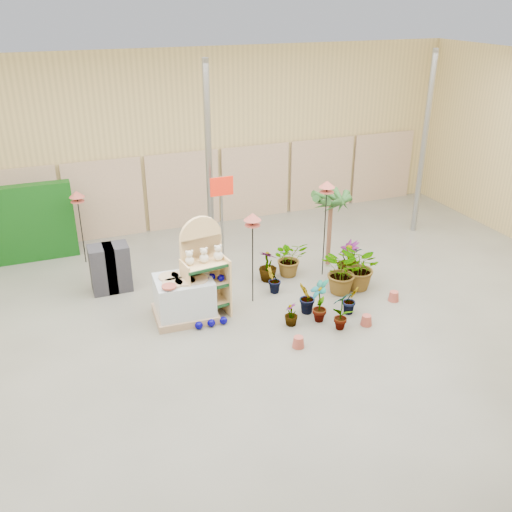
{
  "coord_description": "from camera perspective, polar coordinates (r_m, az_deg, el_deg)",
  "views": [
    {
      "loc": [
        -3.35,
        -7.88,
        5.71
      ],
      "look_at": [
        0.3,
        1.5,
        1.0
      ],
      "focal_mm": 40.0,
      "sensor_mm": 36.0,
      "label": 1
    }
  ],
  "objects": [
    {
      "name": "potted_plant_0",
      "position": [
        10.77,
        6.36,
        -4.43
      ],
      "size": [
        0.39,
        0.51,
        0.86
      ],
      "primitive_type": "imported",
      "rotation": [
        0.0,
        0.0,
        4.52
      ],
      "color": "#214B1C",
      "rests_on": "ground"
    },
    {
      "name": "potted_plant_4",
      "position": [
        12.73,
        9.75,
        -0.33
      ],
      "size": [
        0.35,
        0.24,
        0.65
      ],
      "primitive_type": "imported",
      "rotation": [
        0.0,
        0.0,
        3.11
      ],
      "color": "#214B1C",
      "rests_on": "ground"
    },
    {
      "name": "palm",
      "position": [
        12.6,
        7.53,
        5.63
      ],
      "size": [
        0.7,
        0.7,
        1.83
      ],
      "color": "brown",
      "rests_on": "ground"
    },
    {
      "name": "potted_plant_2",
      "position": [
        11.77,
        8.72,
        -1.63
      ],
      "size": [
        0.82,
        0.93,
        0.96
      ],
      "primitive_type": "imported",
      "rotation": [
        0.0,
        0.0,
        4.81
      ],
      "color": "#214B1C",
      "rests_on": "ground"
    },
    {
      "name": "gazing_balls_floor",
      "position": [
        10.81,
        -4.65,
        -6.44
      ],
      "size": [
        0.63,
        0.39,
        0.15
      ],
      "color": "#030069",
      "rests_on": "ground"
    },
    {
      "name": "offer_sign",
      "position": [
        12.13,
        -3.43,
        5.06
      ],
      "size": [
        0.5,
        0.08,
        2.2
      ],
      "color": "gray",
      "rests_on": "ground"
    },
    {
      "name": "potted_plant_1",
      "position": [
        11.02,
        5.1,
        -4.21
      ],
      "size": [
        0.46,
        0.48,
        0.68
      ],
      "primitive_type": "imported",
      "rotation": [
        0.0,
        0.0,
        4.11
      ],
      "color": "#214B1C",
      "rests_on": "ground"
    },
    {
      "name": "bird_table_front",
      "position": [
        10.8,
        -0.35,
        3.63
      ],
      "size": [
        0.34,
        0.34,
        1.9
      ],
      "color": "black",
      "rests_on": "ground"
    },
    {
      "name": "potted_plant_3",
      "position": [
        12.38,
        9.23,
        -0.45
      ],
      "size": [
        0.51,
        0.51,
        0.89
      ],
      "primitive_type": "imported",
      "rotation": [
        0.0,
        0.0,
        4.75
      ],
      "color": "#214B1C",
      "rests_on": "ground"
    },
    {
      "name": "potted_plant_10",
      "position": [
        11.99,
        10.47,
        -1.11
      ],
      "size": [
        0.88,
        0.99,
        1.01
      ],
      "primitive_type": "imported",
      "rotation": [
        0.0,
        0.0,
        4.82
      ],
      "color": "#214B1C",
      "rests_on": "ground"
    },
    {
      "name": "potted_plant_9",
      "position": [
        11.17,
        9.44,
        -4.34
      ],
      "size": [
        0.33,
        0.27,
        0.58
      ],
      "primitive_type": "imported",
      "rotation": [
        0.0,
        0.0,
        0.03
      ],
      "color": "#214B1C",
      "rests_on": "ground"
    },
    {
      "name": "potted_plant_8",
      "position": [
        10.6,
        8.54,
        -5.35
      ],
      "size": [
        0.48,
        0.38,
        0.79
      ],
      "primitive_type": "imported",
      "rotation": [
        0.0,
        0.0,
        3.42
      ],
      "color": "#214B1C",
      "rests_on": "ground"
    },
    {
      "name": "pallet_stack",
      "position": [
        10.92,
        -7.17,
        -4.16
      ],
      "size": [
        1.21,
        1.02,
        0.86
      ],
      "rotation": [
        0.0,
        0.0,
        -0.05
      ],
      "color": "#9B7D60",
      "rests_on": "ground"
    },
    {
      "name": "potted_plant_11",
      "position": [
        12.21,
        1.2,
        -0.95
      ],
      "size": [
        0.56,
        0.56,
        0.71
      ],
      "primitive_type": "imported",
      "rotation": [
        0.0,
        0.0,
        2.28
      ],
      "color": "#214B1C",
      "rests_on": "ground"
    },
    {
      "name": "bird_table_right",
      "position": [
        11.93,
        7.11,
        6.79
      ],
      "size": [
        0.34,
        0.34,
        2.16
      ],
      "color": "black",
      "rests_on": "ground"
    },
    {
      "name": "room",
      "position": [
        10.04,
        -0.38,
        4.69
      ],
      "size": [
        15.2,
        12.1,
        4.7
      ],
      "color": "#5D5C50",
      "rests_on": "ground"
    },
    {
      "name": "potted_plant_7",
      "position": [
        10.69,
        3.54,
        -5.8
      ],
      "size": [
        0.37,
        0.37,
        0.46
      ],
      "primitive_type": "imported",
      "rotation": [
        0.0,
        0.0,
        3.98
      ],
      "color": "#214B1C",
      "rests_on": "ground"
    },
    {
      "name": "potted_plant_6",
      "position": [
        12.45,
        3.4,
        -0.18
      ],
      "size": [
        0.78,
        0.69,
        0.82
      ],
      "primitive_type": "imported",
      "rotation": [
        0.0,
        0.0,
        6.21
      ],
      "color": "#214B1C",
      "rests_on": "ground"
    },
    {
      "name": "potted_plant_5",
      "position": [
        11.73,
        1.76,
        -2.43
      ],
      "size": [
        0.41,
        0.38,
        0.59
      ],
      "primitive_type": "imported",
      "rotation": [
        0.0,
        0.0,
        3.58
      ],
      "color": "#214B1C",
      "rests_on": "ground"
    },
    {
      "name": "gazing_balls_shelf",
      "position": [
        10.75,
        -5.08,
        -2.36
      ],
      "size": [
        0.72,
        0.25,
        0.14
      ],
      "color": "#030069",
      "rests_on": "display_shelf"
    },
    {
      "name": "bird_table_back",
      "position": [
        13.17,
        -17.48,
        5.69
      ],
      "size": [
        0.34,
        0.34,
        1.72
      ],
      "color": "black",
      "rests_on": "ground"
    },
    {
      "name": "charcoal_planters",
      "position": [
        12.14,
        -14.37,
        -1.19
      ],
      "size": [
        0.8,
        0.5,
        1.0
      ],
      "color": "black",
      "rests_on": "ground"
    },
    {
      "name": "trellis_stock",
      "position": [
        13.95,
        -21.75,
        3.05
      ],
      "size": [
        2.0,
        0.3,
        1.8
      ],
      "primitive_type": "cube",
      "color": "#0C410D",
      "rests_on": "ground"
    },
    {
      "name": "teddy_bears",
      "position": [
        10.57,
        -5.12,
        -0.01
      ],
      "size": [
        0.72,
        0.18,
        0.3
      ],
      "color": "silver",
      "rests_on": "display_shelf"
    },
    {
      "name": "display_shelf",
      "position": [
        10.8,
        -5.29,
        -1.5
      ],
      "size": [
        0.88,
        0.62,
        1.97
      ],
      "rotation": [
        0.0,
        0.0,
        0.12
      ],
      "color": "#DFB577",
      "rests_on": "ground"
    }
  ]
}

